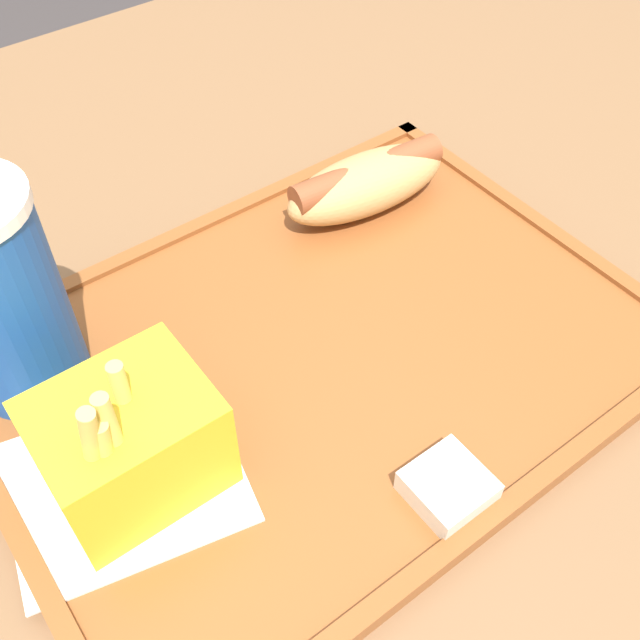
{
  "coord_description": "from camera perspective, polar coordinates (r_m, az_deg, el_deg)",
  "views": [
    {
      "loc": [
        -0.18,
        -0.23,
        1.14
      ],
      "look_at": [
        0.01,
        0.02,
        0.78
      ],
      "focal_mm": 42.0,
      "sensor_mm": 36.0,
      "label": 1
    }
  ],
  "objects": [
    {
      "name": "dining_table",
      "position": [
        0.82,
        0.67,
        -20.55
      ],
      "size": [
        1.39,
        1.11,
        0.74
      ],
      "color": "brown",
      "rests_on": "ground_plane"
    },
    {
      "name": "sauce_cup_mayo",
      "position": [
        0.44,
        9.81,
        -12.31
      ],
      "size": [
        0.04,
        0.04,
        0.02
      ],
      "color": "silver",
      "rests_on": "food_tray"
    },
    {
      "name": "soda_cup",
      "position": [
        0.47,
        -23.2,
        1.55
      ],
      "size": [
        0.07,
        0.07,
        0.18
      ],
      "color": "#194CA5",
      "rests_on": "food_tray"
    },
    {
      "name": "fries_carton",
      "position": [
        0.43,
        -14.31,
        -9.16
      ],
      "size": [
        0.09,
        0.07,
        0.11
      ],
      "color": "gold",
      "rests_on": "food_tray"
    },
    {
      "name": "paper_napkin",
      "position": [
        0.46,
        -14.65,
        -11.84
      ],
      "size": [
        0.15,
        0.14,
        0.0
      ],
      "color": "white",
      "rests_on": "food_tray"
    },
    {
      "name": "hot_dog_far",
      "position": [
        0.59,
        3.57,
        10.45
      ],
      "size": [
        0.14,
        0.07,
        0.04
      ],
      "color": "tan",
      "rests_on": "food_tray"
    },
    {
      "name": "food_tray",
      "position": [
        0.5,
        -0.0,
        -2.61
      ],
      "size": [
        0.44,
        0.32,
        0.01
      ],
      "color": "brown",
      "rests_on": "dining_table"
    }
  ]
}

